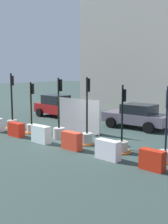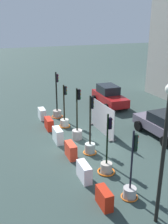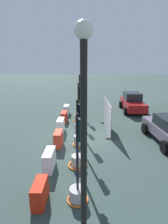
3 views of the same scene
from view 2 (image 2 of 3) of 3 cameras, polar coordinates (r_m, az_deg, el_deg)
name	(u,v)px [view 2 (image 2 of 3)]	position (r m, az deg, el deg)	size (l,w,h in m)	color
ground_plane	(86,145)	(16.16, 0.36, -7.27)	(120.00, 120.00, 0.00)	#2F413D
traffic_light_0	(57,110)	(20.60, -5.86, 0.38)	(0.90, 0.90, 3.58)	#B9A99F
traffic_light_1	(65,120)	(18.73, -4.26, -1.74)	(0.81, 0.81, 3.07)	silver
traffic_light_2	(77,130)	(16.74, -1.48, -3.87)	(0.64, 0.64, 3.36)	#B3A8A4
traffic_light_3	(90,144)	(15.05, 1.33, -7.04)	(0.78, 0.78, 3.44)	#ACB8B2
traffic_light_4	(107,164)	(13.38, 4.93, -11.28)	(0.90, 0.90, 3.12)	#BBAFA1
traffic_light_5	(130,186)	(11.80, 10.04, -15.67)	(0.75, 0.75, 3.15)	#B1ABAB
construction_barrier_0	(42,114)	(20.40, -9.12, -0.39)	(1.05, 0.48, 0.83)	silver
construction_barrier_1	(49,124)	(18.45, -7.63, -2.57)	(1.13, 0.46, 0.79)	red
construction_barrier_2	(58,135)	(16.46, -5.72, -5.10)	(1.16, 0.46, 0.90)	white
construction_barrier_3	(71,151)	(14.67, -2.88, -8.37)	(1.07, 0.45, 0.85)	red
construction_barrier_4	(84,172)	(12.81, 0.03, -12.89)	(1.14, 0.45, 0.84)	white
construction_barrier_5	(104,198)	(11.30, 4.43, -18.16)	(0.99, 0.43, 0.79)	red
car_grey_saloon	(164,125)	(17.88, 17.05, -2.63)	(4.43, 2.36, 1.59)	slate
car_red_compact	(109,96)	(23.33, 5.50, 3.50)	(4.46, 2.26, 1.77)	maroon
street_lamp_post	(165,142)	(9.39, 17.14, -6.34)	(0.36, 0.36, 5.38)	black
site_fence_panel	(102,119)	(17.60, 3.97, -1.52)	(3.35, 0.50, 2.06)	#A2A0A4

